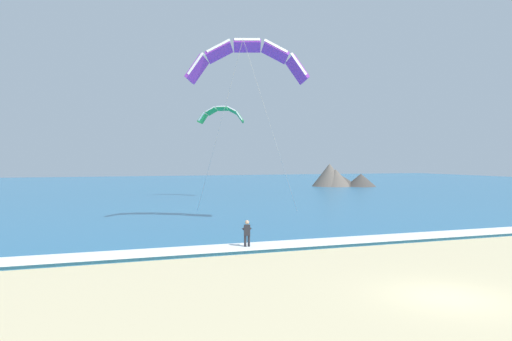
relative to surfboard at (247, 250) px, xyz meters
name	(u,v)px	position (x,y,z in m)	size (l,w,h in m)	color
ground_plane	(448,297)	(3.98, -11.12, -0.03)	(200.00, 200.00, 0.00)	beige
sea	(157,188)	(3.98, 59.12, 0.07)	(200.00, 120.00, 0.20)	teal
surf_foam	(312,242)	(3.98, 0.12, 0.19)	(200.00, 2.24, 0.04)	white
surfboard	(247,250)	(0.00, 0.00, 0.00)	(0.80, 1.47, 0.09)	#239EC6
kitesurfer	(247,234)	(0.00, 0.02, 0.91)	(0.61, 0.61, 1.69)	#232328
kite_primary	(247,57)	(3.18, 9.32, 12.56)	(8.80, 10.94, 12.71)	purple
kite_distant	(222,113)	(8.25, 34.23, 10.77)	(5.43, 4.06, 2.19)	green
headland_right	(339,178)	(35.20, 52.66, 1.61)	(11.11, 8.83, 4.25)	#47423D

